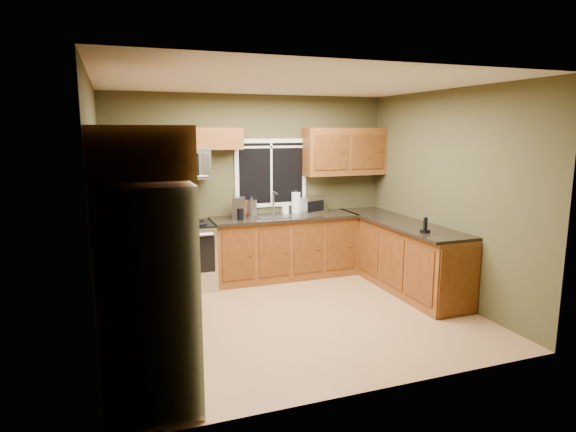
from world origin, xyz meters
TOP-DOWN VIEW (x-y plane):
  - floor at (0.00, 0.00)m, footprint 4.20×4.20m
  - ceiling at (0.00, 0.00)m, footprint 4.20×4.20m
  - back_wall at (0.00, 1.80)m, footprint 4.20×0.00m
  - front_wall at (0.00, -1.80)m, footprint 4.20×0.00m
  - left_wall at (-2.10, 0.00)m, footprint 0.00×3.60m
  - right_wall at (2.10, 0.00)m, footprint 0.00×3.60m
  - window at (0.30, 1.78)m, footprint 1.12×0.03m
  - base_cabinets_left at (-1.80, 0.48)m, footprint 0.60×2.65m
  - countertop_left at (-1.78, 0.48)m, footprint 0.65×2.65m
  - base_cabinets_back at (0.42, 1.50)m, footprint 2.17×0.60m
  - countertop_back at (0.42, 1.48)m, footprint 2.17×0.65m
  - base_cabinets_peninsula at (1.80, 0.54)m, footprint 0.60×2.52m
  - countertop_peninsula at (1.78, 0.55)m, footprint 0.65×2.50m
  - upper_cabinets_left at (-1.94, 0.48)m, footprint 0.33×2.65m
  - upper_cabinets_back_left at (-0.85, 1.64)m, footprint 1.30×0.33m
  - upper_cabinets_back_right at (1.45, 1.64)m, footprint 1.30×0.33m
  - upper_cabinet_over_fridge at (-1.74, -1.30)m, footprint 0.72×0.90m
  - refrigerator at (-1.74, -1.30)m, footprint 0.74×0.90m
  - range at (-1.05, 1.47)m, footprint 0.76×0.69m
  - microwave at (-1.05, 1.61)m, footprint 0.76×0.41m
  - sink at (0.30, 1.49)m, footprint 0.60×0.42m
  - toaster_oven at (0.90, 1.62)m, footprint 0.46×0.41m
  - coffee_maker at (-0.28, 1.49)m, footprint 0.24×0.28m
  - kettle at (-0.05, 1.65)m, footprint 0.19×0.19m
  - paper_towel_roll at (0.66, 1.68)m, footprint 0.14×0.14m
  - soap_bottle_a at (-0.15, 1.70)m, footprint 0.13×0.13m
  - soap_bottle_b at (0.48, 1.66)m, footprint 0.09×0.09m
  - soap_bottle_c at (-0.25, 1.70)m, footprint 0.15×0.15m
  - cordless_phone at (1.64, -0.23)m, footprint 0.10×0.10m

SIDE VIEW (x-z plane):
  - floor at x=0.00m, z-range 0.00..0.00m
  - base_cabinets_peninsula at x=1.80m, z-range 0.00..0.90m
  - base_cabinets_left at x=-1.80m, z-range 0.00..0.90m
  - base_cabinets_back at x=0.42m, z-range 0.00..0.90m
  - range at x=-1.05m, z-range 0.00..0.94m
  - refrigerator at x=-1.74m, z-range 0.00..1.80m
  - countertop_left at x=-1.78m, z-range 0.90..0.94m
  - countertop_back at x=0.42m, z-range 0.90..0.94m
  - countertop_peninsula at x=1.78m, z-range 0.90..0.94m
  - sink at x=0.30m, z-range 0.77..1.13m
  - cordless_phone at x=1.64m, z-range 0.90..1.09m
  - soap_bottle_c at x=-0.25m, z-range 0.94..1.10m
  - soap_bottle_b at x=0.48m, z-range 0.94..1.11m
  - toaster_oven at x=0.90m, z-range 0.94..1.18m
  - kettle at x=-0.05m, z-range 0.93..1.22m
  - coffee_maker at x=-0.28m, z-range 0.93..1.24m
  - soap_bottle_a at x=-0.15m, z-range 0.94..1.23m
  - paper_towel_roll at x=0.66m, z-range 0.92..1.27m
  - back_wall at x=0.00m, z-range -0.75..3.45m
  - front_wall at x=0.00m, z-range -0.75..3.45m
  - left_wall at x=-2.10m, z-range -0.45..3.15m
  - right_wall at x=2.10m, z-range -0.45..3.15m
  - window at x=0.30m, z-range 1.04..2.06m
  - microwave at x=-1.05m, z-range 1.52..1.94m
  - upper_cabinets_left at x=-1.94m, z-range 1.50..2.22m
  - upper_cabinets_back_right at x=1.45m, z-range 1.50..2.22m
  - upper_cabinet_over_fridge at x=-1.74m, z-range 1.84..2.22m
  - upper_cabinets_back_left at x=-0.85m, z-range 1.92..2.22m
  - ceiling at x=0.00m, z-range 2.70..2.70m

